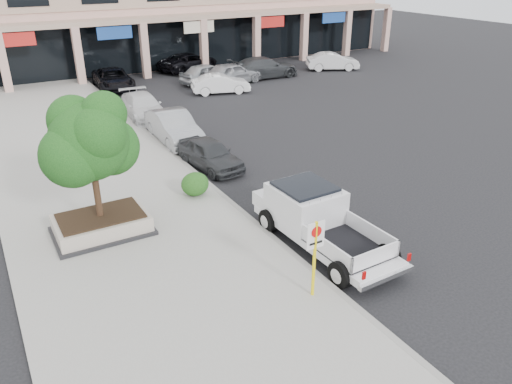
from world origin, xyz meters
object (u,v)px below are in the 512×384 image
(curb_car_b, at_px, (174,127))
(curb_car_a, at_px, (210,154))
(no_parking_sign, at_px, (315,249))
(lot_car_e, at_px, (207,73))
(curb_car_c, at_px, (143,107))
(lot_car_b, at_px, (221,84))
(lot_car_f, at_px, (333,61))
(curb_car_d, at_px, (113,79))
(lot_car_d, at_px, (188,62))
(pickup_truck, at_px, (324,223))
(planter, at_px, (102,224))
(planter_tree, at_px, (92,140))
(lot_car_c, at_px, (264,67))
(lot_car_a, at_px, (232,73))

(curb_car_b, bearing_deg, curb_car_a, -87.50)
(no_parking_sign, xyz_separation_m, lot_car_e, (8.63, 25.52, -0.89))
(no_parking_sign, height_order, curb_car_c, no_parking_sign)
(curb_car_b, distance_m, lot_car_b, 10.31)
(lot_car_e, height_order, lot_car_f, lot_car_e)
(lot_car_e, bearing_deg, no_parking_sign, 146.86)
(curb_car_d, height_order, lot_car_d, lot_car_d)
(curb_car_c, xyz_separation_m, lot_car_f, (18.34, 5.58, 0.02))
(pickup_truck, xyz_separation_m, lot_car_d, (7.28, 28.34, -0.18))
(planter, height_order, planter_tree, planter_tree)
(pickup_truck, distance_m, lot_car_c, 25.54)
(pickup_truck, height_order, lot_car_d, pickup_truck)
(curb_car_b, bearing_deg, no_parking_sign, -95.12)
(planter, xyz_separation_m, curb_car_b, (5.72, 7.89, 0.31))
(curb_car_b, height_order, lot_car_b, curb_car_b)
(curb_car_a, bearing_deg, lot_car_a, 52.02)
(pickup_truck, height_order, curb_car_b, pickup_truck)
(curb_car_c, bearing_deg, planter_tree, -111.01)
(no_parking_sign, height_order, lot_car_a, no_parking_sign)
(curb_car_d, distance_m, lot_car_e, 6.85)
(no_parking_sign, distance_m, curb_car_b, 14.40)
(curb_car_c, height_order, lot_car_e, lot_car_e)
(pickup_truck, relative_size, lot_car_b, 1.46)
(pickup_truck, xyz_separation_m, lot_car_f, (17.95, 22.62, -0.21))
(lot_car_a, bearing_deg, lot_car_b, 124.51)
(pickup_truck, distance_m, lot_car_e, 24.40)
(no_parking_sign, relative_size, curb_car_d, 0.44)
(curb_car_a, bearing_deg, lot_car_f, 31.55)
(planter, height_order, curb_car_b, curb_car_b)
(lot_car_e, bearing_deg, planter_tree, 131.82)
(lot_car_b, bearing_deg, planter_tree, 157.50)
(lot_car_c, bearing_deg, lot_car_b, 117.07)
(curb_car_c, xyz_separation_m, lot_car_b, (6.62, 3.12, -0.04))
(lot_car_e, bearing_deg, lot_car_a, -144.15)
(curb_car_b, bearing_deg, planter_tree, -124.75)
(curb_car_c, distance_m, lot_car_c, 13.13)
(curb_car_c, distance_m, curb_car_d, 8.11)
(lot_car_d, bearing_deg, lot_car_a, 166.89)
(curb_car_d, height_order, lot_car_f, curb_car_d)
(pickup_truck, height_order, curb_car_c, pickup_truck)
(pickup_truck, distance_m, lot_car_b, 21.10)
(lot_car_a, bearing_deg, no_parking_sign, 145.77)
(lot_car_c, bearing_deg, lot_car_e, 82.04)
(planter, xyz_separation_m, planter_tree, (0.13, 0.15, 2.94))
(lot_car_b, distance_m, lot_car_e, 3.34)
(curb_car_b, bearing_deg, curb_car_c, 91.36)
(planter, xyz_separation_m, curb_car_c, (5.70, 12.70, 0.22))
(curb_car_c, bearing_deg, lot_car_f, 19.81)
(lot_car_a, bearing_deg, curb_car_d, 58.67)
(lot_car_a, bearing_deg, curb_car_b, 127.76)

